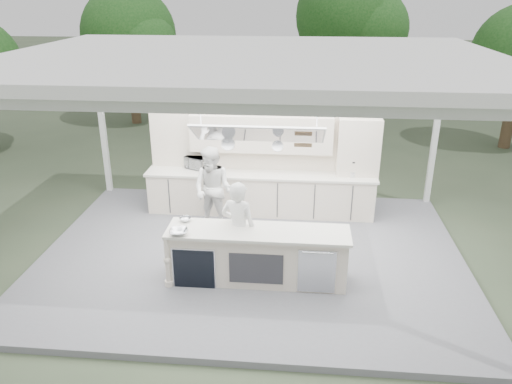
# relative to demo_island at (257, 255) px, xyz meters

# --- Properties ---
(ground) EXTENTS (90.00, 90.00, 0.00)m
(ground) POSITION_rel_demo_island_xyz_m (-0.18, 0.91, -0.60)
(ground) COLOR #3F4C34
(ground) RESTS_ON ground
(stage_deck) EXTENTS (8.00, 6.00, 0.12)m
(stage_deck) POSITION_rel_demo_island_xyz_m (-0.18, 0.91, -0.54)
(stage_deck) COLOR slate
(stage_deck) RESTS_ON ground
(tent) EXTENTS (8.20, 6.20, 3.86)m
(tent) POSITION_rel_demo_island_xyz_m (-0.18, 0.90, 3.11)
(tent) COLOR white
(tent) RESTS_ON ground
(demo_island) EXTENTS (3.10, 0.79, 0.95)m
(demo_island) POSITION_rel_demo_island_xyz_m (0.00, 0.00, 0.00)
(demo_island) COLOR beige
(demo_island) RESTS_ON stage_deck
(back_counter) EXTENTS (5.08, 0.72, 0.95)m
(back_counter) POSITION_rel_demo_island_xyz_m (-0.18, 2.81, 0.00)
(back_counter) COLOR beige
(back_counter) RESTS_ON stage_deck
(back_wall_unit) EXTENTS (5.05, 0.48, 2.25)m
(back_wall_unit) POSITION_rel_demo_island_xyz_m (0.27, 3.03, 0.98)
(back_wall_unit) COLOR beige
(back_wall_unit) RESTS_ON stage_deck
(tree_cluster) EXTENTS (19.55, 9.40, 5.85)m
(tree_cluster) POSITION_rel_demo_island_xyz_m (-0.34, 10.68, 2.69)
(tree_cluster) COLOR #4D3926
(tree_cluster) RESTS_ON ground
(head_chef) EXTENTS (0.72, 0.57, 1.74)m
(head_chef) POSITION_rel_demo_island_xyz_m (-0.34, 0.21, 0.39)
(head_chef) COLOR silver
(head_chef) RESTS_ON stage_deck
(sous_chef) EXTENTS (1.05, 0.94, 1.78)m
(sous_chef) POSITION_rel_demo_island_xyz_m (-1.08, 1.91, 0.41)
(sous_chef) COLOR silver
(sous_chef) RESTS_ON stage_deck
(toaster_oven) EXTENTS (0.61, 0.52, 0.28)m
(toaster_oven) POSITION_rel_demo_island_xyz_m (-1.62, 2.99, 0.62)
(toaster_oven) COLOR silver
(toaster_oven) RESTS_ON back_counter
(bowl_large) EXTENTS (0.37, 0.37, 0.08)m
(bowl_large) POSITION_rel_demo_island_xyz_m (-1.28, -0.24, 0.51)
(bowl_large) COLOR silver
(bowl_large) RESTS_ON demo_island
(bowl_small) EXTENTS (0.21, 0.21, 0.06)m
(bowl_small) POSITION_rel_demo_island_xyz_m (-1.28, 0.26, 0.51)
(bowl_small) COLOR silver
(bowl_small) RESTS_ON demo_island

